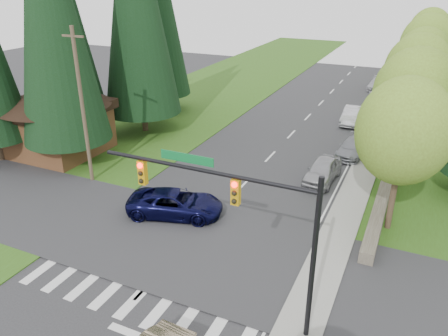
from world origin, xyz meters
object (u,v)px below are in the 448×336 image
Objects in this scene: parked_car_c at (352,116)px; parked_car_e at (377,84)px; parked_car_a at (323,170)px; suv_navy at (175,203)px; parked_car_d at (377,94)px; parked_car_b at (353,148)px.

parked_car_c is 1.00× the size of parked_car_e.
parked_car_a is 13.33m from parked_car_c.
parked_car_d is at bearing -29.85° from suv_navy.
parked_car_a reaches higher than suv_navy.
suv_navy is at bearing -114.65° from parked_car_b.
parked_car_c is 14.49m from parked_car_e.
parked_car_e is at bearing 87.90° from parked_car_c.
parked_car_d reaches higher than parked_car_b.
parked_car_d reaches higher than parked_car_e.
suv_navy is 36.50m from parked_car_e.
parked_car_c is (-1.40, 7.98, 0.11)m from parked_car_b.
suv_navy is at bearing -126.00° from parked_car_a.
suv_navy is 1.37× the size of parked_car_d.
parked_car_d is (-0.36, 17.38, 0.03)m from parked_car_b.
parked_car_e is (-0.60, 5.09, -0.01)m from parked_car_d.
parked_car_a is at bearing -96.17° from parked_car_b.
suv_navy is 1.22× the size of parked_car_a.
parked_car_a reaches higher than parked_car_c.
suv_navy is 31.65m from parked_car_d.
parked_car_a reaches higher than parked_car_b.
parked_car_e is at bearing 97.45° from parked_car_b.
suv_navy is 15.45m from parked_car_b.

